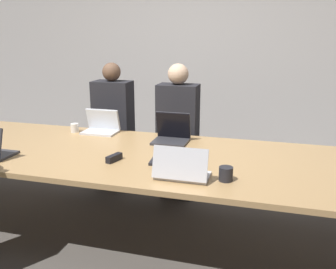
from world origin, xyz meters
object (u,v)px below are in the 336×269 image
object	(u,v)px
laptop_far_center	(172,133)
cup_near_midright	(226,174)
cup_far_midleft	(75,128)
laptop_far_midleft	(101,126)
person_far_midleft	(114,129)
person_far_center	(178,135)
stapler	(114,158)
laptop_near_midright	(181,169)

from	to	relation	value
laptop_far_center	cup_near_midright	bearing A→B (deg)	-53.35
cup_far_midleft	laptop_far_center	bearing A→B (deg)	-2.93
laptop_far_midleft	person_far_midleft	bearing A→B (deg)	96.76
cup_far_midleft	person_far_center	bearing A→B (deg)	22.64
person_far_midleft	cup_near_midright	world-z (taller)	person_far_midleft
stapler	cup_near_midright	bearing A→B (deg)	5.63
stapler	laptop_near_midright	bearing A→B (deg)	-3.87
laptop_far_midleft	stapler	bearing A→B (deg)	-58.18
laptop_far_midleft	cup_far_midleft	distance (m)	0.26
person_far_center	person_far_midleft	xyz separation A→B (m)	(-0.73, 0.05, -0.01)
laptop_far_midleft	stapler	distance (m)	0.87
laptop_far_center	laptop_far_midleft	world-z (taller)	laptop_far_center
laptop_far_midleft	cup_far_midleft	bearing A→B (deg)	-166.48
cup_far_midleft	laptop_near_midright	distance (m)	1.57
person_far_center	laptop_far_midleft	world-z (taller)	person_far_center
laptop_far_center	laptop_far_midleft	bearing A→B (deg)	171.34
laptop_far_midleft	cup_near_midright	xyz separation A→B (m)	(1.32, -0.90, -0.02)
person_far_center	cup_near_midright	world-z (taller)	person_far_center
laptop_near_midright	cup_near_midright	bearing A→B (deg)	-170.04
laptop_far_midleft	laptop_near_midright	world-z (taller)	laptop_near_midright
laptop_far_midleft	cup_far_midleft	world-z (taller)	laptop_far_midleft
person_far_midleft	cup_far_midleft	distance (m)	0.51
laptop_near_midright	stapler	distance (m)	0.61
laptop_far_midleft	person_far_midleft	world-z (taller)	person_far_midleft
person_far_center	laptop_far_center	bearing A→B (deg)	-82.50
laptop_far_midleft	laptop_near_midright	bearing A→B (deg)	-42.46
laptop_far_center	stapler	distance (m)	0.69
cup_far_midleft	stapler	xyz separation A→B (m)	(0.72, -0.68, -0.02)
person_far_center	stapler	distance (m)	1.10
laptop_far_center	person_far_center	xyz separation A→B (m)	(-0.06, 0.44, -0.13)
laptop_far_midleft	laptop_far_center	bearing A→B (deg)	-8.66
laptop_near_midright	stapler	xyz separation A→B (m)	(-0.58, 0.21, -0.04)
person_far_midleft	cup_near_midright	xyz separation A→B (m)	(1.37, -1.28, 0.11)
laptop_near_midright	cup_near_midright	xyz separation A→B (m)	(0.29, 0.05, -0.02)
person_far_center	person_far_midleft	bearing A→B (deg)	175.72
cup_far_midleft	stapler	world-z (taller)	cup_far_midleft
laptop_near_midright	person_far_midleft	bearing A→B (deg)	-50.93
cup_far_midleft	person_far_midleft	bearing A→B (deg)	64.67
person_far_midleft	stapler	size ratio (longest dim) A/B	8.74
laptop_far_midleft	stapler	world-z (taller)	laptop_far_midleft
laptop_far_center	person_far_midleft	size ratio (longest dim) A/B	0.23
laptop_far_midleft	laptop_near_midright	xyz separation A→B (m)	(1.04, -0.95, 0.00)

